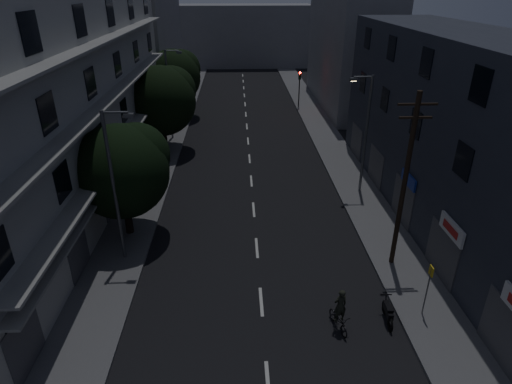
{
  "coord_description": "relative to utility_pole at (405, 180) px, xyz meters",
  "views": [
    {
      "loc": [
        -0.93,
        -9.09,
        13.38
      ],
      "look_at": [
        0.0,
        12.0,
        3.0
      ],
      "focal_mm": 30.0,
      "sensor_mm": 36.0,
      "label": 1
    }
  ],
  "objects": [
    {
      "name": "ground",
      "position": [
        -7.02,
        15.84,
        -4.87
      ],
      "size": [
        160.0,
        160.0,
        0.0
      ],
      "primitive_type": "plane",
      "color": "black",
      "rests_on": "ground"
    },
    {
      "name": "sidewalk_left",
      "position": [
        -14.52,
        15.84,
        -4.79
      ],
      "size": [
        3.0,
        90.0,
        0.15
      ],
      "primitive_type": "cube",
      "color": "#565659",
      "rests_on": "ground"
    },
    {
      "name": "sidewalk_right",
      "position": [
        0.48,
        15.84,
        -4.79
      ],
      "size": [
        3.0,
        90.0,
        0.15
      ],
      "primitive_type": "cube",
      "color": "#565659",
      "rests_on": "ground"
    },
    {
      "name": "lane_markings",
      "position": [
        -7.02,
        22.09,
        -4.86
      ],
      "size": [
        0.15,
        60.5,
        0.01
      ],
      "color": "beige",
      "rests_on": "ground"
    },
    {
      "name": "building_left",
      "position": [
        -18.99,
        8.84,
        2.13
      ],
      "size": [
        7.0,
        36.0,
        14.0
      ],
      "color": "#A3A39E",
      "rests_on": "ground"
    },
    {
      "name": "building_right",
      "position": [
        4.98,
        4.83,
        0.63
      ],
      "size": [
        6.19,
        28.0,
        11.0
      ],
      "color": "#282B36",
      "rests_on": "ground"
    },
    {
      "name": "building_far_left",
      "position": [
        -19.02,
        38.84,
        3.13
      ],
      "size": [
        6.0,
        20.0,
        16.0
      ],
      "primitive_type": "cube",
      "color": "slate",
      "rests_on": "ground"
    },
    {
      "name": "building_far_right",
      "position": [
        4.98,
        32.84,
        1.63
      ],
      "size": [
        6.0,
        20.0,
        13.0
      ],
      "primitive_type": "cube",
      "color": "slate",
      "rests_on": "ground"
    },
    {
      "name": "building_far_end",
      "position": [
        -7.02,
        60.84,
        0.13
      ],
      "size": [
        24.0,
        8.0,
        10.0
      ],
      "primitive_type": "cube",
      "color": "slate",
      "rests_on": "ground"
    },
    {
      "name": "tree_near",
      "position": [
        -14.36,
        3.68,
        -0.63
      ],
      "size": [
        5.3,
        5.3,
        6.53
      ],
      "color": "black",
      "rests_on": "sidewalk_left"
    },
    {
      "name": "tree_mid",
      "position": [
        -14.3,
        17.67,
        -0.22
      ],
      "size": [
        5.85,
        5.85,
        7.19
      ],
      "color": "black",
      "rests_on": "sidewalk_left"
    },
    {
      "name": "tree_far",
      "position": [
        -14.62,
        28.13,
        -0.28
      ],
      "size": [
        5.73,
        5.73,
        7.09
      ],
      "color": "black",
      "rests_on": "sidewalk_left"
    },
    {
      "name": "traffic_signal_far_right",
      "position": [
        -0.74,
        31.22,
        -1.77
      ],
      "size": [
        0.28,
        0.37,
        4.1
      ],
      "color": "black",
      "rests_on": "sidewalk_right"
    },
    {
      "name": "traffic_signal_far_left",
      "position": [
        -13.27,
        30.57,
        -1.77
      ],
      "size": [
        0.28,
        0.37,
        4.1
      ],
      "color": "black",
      "rests_on": "sidewalk_left"
    },
    {
      "name": "street_lamp_left_near",
      "position": [
        -14.02,
        1.09,
        -0.27
      ],
      "size": [
        1.51,
        0.25,
        8.0
      ],
      "color": "#56585D",
      "rests_on": "sidewalk_left"
    },
    {
      "name": "street_lamp_right",
      "position": [
        0.48,
        8.68,
        -0.27
      ],
      "size": [
        1.51,
        0.25,
        8.0
      ],
      "color": "#5A5D61",
      "rests_on": "sidewalk_right"
    },
    {
      "name": "street_lamp_left_far",
      "position": [
        -14.03,
        20.73,
        -0.27
      ],
      "size": [
        1.51,
        0.25,
        8.0
      ],
      "color": "slate",
      "rests_on": "sidewalk_left"
    },
    {
      "name": "utility_pole",
      "position": [
        0.0,
        0.0,
        0.0
      ],
      "size": [
        1.8,
        0.24,
        9.0
      ],
      "color": "black",
      "rests_on": "sidewalk_right"
    },
    {
      "name": "bus_stop_sign",
      "position": [
        0.08,
        -3.92,
        -2.98
      ],
      "size": [
        0.06,
        0.35,
        2.52
      ],
      "color": "#595B60",
      "rests_on": "sidewalk_right"
    },
    {
      "name": "motorcycle",
      "position": [
        -1.56,
        -4.14,
        -4.43
      ],
      "size": [
        0.5,
        1.73,
        1.11
      ],
      "rotation": [
        0.0,
        0.0,
        -0.09
      ],
      "color": "black",
      "rests_on": "ground"
    },
    {
      "name": "cyclist",
      "position": [
        -3.81,
        -4.48,
        -4.18
      ],
      "size": [
        0.95,
        1.69,
        2.03
      ],
      "rotation": [
        0.0,
        0.0,
        0.26
      ],
      "color": "black",
      "rests_on": "ground"
    }
  ]
}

